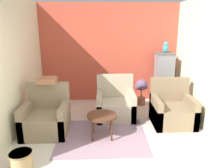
# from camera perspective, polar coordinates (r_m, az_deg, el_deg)

# --- Properties ---
(wall_back_accent) EXTENTS (3.90, 0.06, 2.69)m
(wall_back_accent) POSITION_cam_1_polar(r_m,az_deg,el_deg) (6.15, -0.70, 8.01)
(wall_back_accent) COLOR #C64C38
(wall_back_accent) RESTS_ON ground_plane
(wall_left) EXTENTS (0.06, 3.48, 2.69)m
(wall_left) POSITION_cam_1_polar(r_m,az_deg,el_deg) (4.73, -24.01, 4.47)
(wall_left) COLOR beige
(wall_left) RESTS_ON ground_plane
(wall_right) EXTENTS (0.06, 3.48, 2.69)m
(wall_right) POSITION_cam_1_polar(r_m,az_deg,el_deg) (4.87, 23.26, 4.84)
(wall_right) COLOR beige
(wall_right) RESTS_ON ground_plane
(area_rug) EXTENTS (1.70, 1.48, 0.01)m
(area_rug) POSITION_cam_1_polar(r_m,az_deg,el_deg) (4.40, -2.59, -13.53)
(area_rug) COLOR gray
(area_rug) RESTS_ON ground_plane
(coffee_table) EXTENTS (0.57, 0.57, 0.47)m
(coffee_table) POSITION_cam_1_polar(r_m,az_deg,el_deg) (4.22, -2.65, -8.69)
(coffee_table) COLOR #472819
(coffee_table) RESTS_ON ground_plane
(armchair_left) EXTENTS (0.87, 0.82, 0.97)m
(armchair_left) POSITION_cam_1_polar(r_m,az_deg,el_deg) (4.63, -16.78, -8.57)
(armchair_left) COLOR #8E7A5B
(armchair_left) RESTS_ON ground_plane
(armchair_right) EXTENTS (0.87, 0.82, 0.97)m
(armchair_right) POSITION_cam_1_polar(r_m,az_deg,el_deg) (5.00, 15.42, -6.67)
(armchair_right) COLOR #7A664C
(armchair_right) RESTS_ON ground_plane
(armchair_middle) EXTENTS (0.87, 0.82, 0.97)m
(armchair_middle) POSITION_cam_1_polar(r_m,az_deg,el_deg) (5.14, 0.93, -5.48)
(armchair_middle) COLOR tan
(armchair_middle) RESTS_ON ground_plane
(birdcage) EXTENTS (0.53, 0.53, 1.41)m
(birdcage) POSITION_cam_1_polar(r_m,az_deg,el_deg) (6.09, 13.29, 1.19)
(birdcage) COLOR #555559
(birdcage) RESTS_ON ground_plane
(parrot) EXTENTS (0.14, 0.25, 0.30)m
(parrot) POSITION_cam_1_polar(r_m,az_deg,el_deg) (5.95, 13.80, 9.21)
(parrot) COLOR teal
(parrot) RESTS_ON birdcage
(potted_plant) EXTENTS (0.33, 0.30, 0.72)m
(potted_plant) POSITION_cam_1_polar(r_m,az_deg,el_deg) (5.92, 7.66, -1.28)
(potted_plant) COLOR brown
(potted_plant) RESTS_ON ground_plane
(wicker_basket) EXTENTS (0.35, 0.35, 0.26)m
(wicker_basket) POSITION_cam_1_polar(r_m,az_deg,el_deg) (3.77, -22.60, -17.78)
(wicker_basket) COLOR tan
(wicker_basket) RESTS_ON ground_plane
(throw_pillow) EXTENTS (0.36, 0.36, 0.10)m
(throw_pillow) POSITION_cam_1_polar(r_m,az_deg,el_deg) (4.68, -16.59, 0.97)
(throw_pillow) COLOR #B2704C
(throw_pillow) RESTS_ON armchair_left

